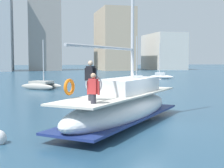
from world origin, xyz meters
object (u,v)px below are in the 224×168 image
at_px(moored_sloop_far, 42,85).
at_px(moored_cutter_right, 138,79).
at_px(main_sailboat, 123,106).
at_px(moored_cutter_left, 161,76).

distance_m(moored_sloop_far, moored_cutter_right, 14.83).
relative_size(main_sailboat, moored_sloop_far, 2.21).
distance_m(moored_cutter_left, moored_cutter_right, 10.01).
bearing_deg(moored_cutter_right, main_sailboat, -109.92).
height_order(moored_cutter_left, moored_cutter_right, moored_cutter_right).
height_order(moored_sloop_far, moored_cutter_left, moored_cutter_left).
xyz_separation_m(main_sailboat, moored_sloop_far, (-3.29, 20.04, -0.41)).
bearing_deg(moored_cutter_left, moored_cutter_right, -130.56).
relative_size(main_sailboat, moored_cutter_right, 1.81).
xyz_separation_m(main_sailboat, moored_cutter_right, (9.79, 27.01, -0.44)).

